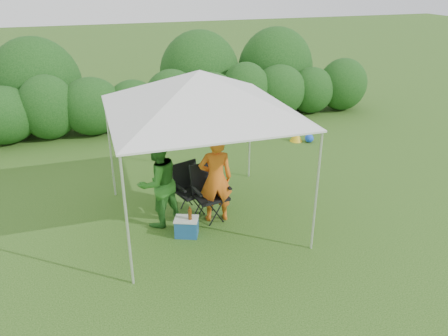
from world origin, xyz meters
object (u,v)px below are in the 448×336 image
object	(u,v)px
man	(216,179)
cooler	(187,227)
chair_right	(209,188)
canopy	(200,92)
chair_left	(189,185)
woman	(158,182)

from	to	relation	value
man	cooler	world-z (taller)	man
man	chair_right	bearing A→B (deg)	-53.00
canopy	chair_right	world-z (taller)	canopy
chair_left	man	size ratio (longest dim) A/B	0.57
man	canopy	bearing A→B (deg)	-11.81
woman	cooler	distance (m)	0.95
chair_right	canopy	bearing A→B (deg)	-159.99
canopy	cooler	distance (m)	2.37
chair_right	chair_left	xyz separation A→B (m)	(-0.29, 0.33, -0.04)
canopy	woman	distance (m)	1.80
canopy	man	bearing A→B (deg)	-18.80
canopy	chair_right	bearing A→B (deg)	28.74
chair_right	woman	distance (m)	0.97
man	woman	world-z (taller)	man
woman	cooler	size ratio (longest dim) A/B	3.42
cooler	woman	bearing A→B (deg)	145.04
canopy	cooler	world-z (taller)	canopy
chair_left	woman	xyz separation A→B (m)	(-0.64, -0.32, 0.30)
chair_left	man	distance (m)	0.69
man	cooler	size ratio (longest dim) A/B	3.44
man	cooler	distance (m)	1.02
canopy	woman	world-z (taller)	canopy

